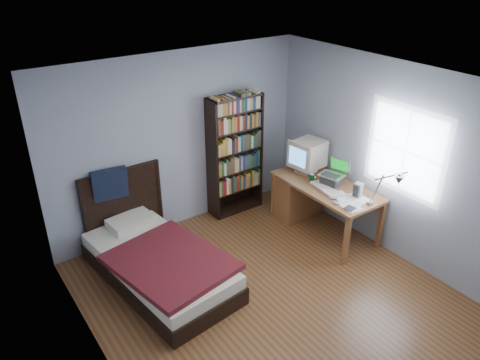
% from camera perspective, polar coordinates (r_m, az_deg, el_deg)
% --- Properties ---
extents(room, '(4.20, 4.24, 2.50)m').
position_cam_1_polar(room, '(4.91, 4.58, -2.98)').
color(room, brown).
rests_on(room, ground).
extents(desk, '(0.75, 1.56, 0.73)m').
position_cam_1_polar(desk, '(6.93, 7.84, -1.58)').
color(desk, brown).
rests_on(desk, floor).
extents(crt_monitor, '(0.47, 0.43, 0.48)m').
position_cam_1_polar(crt_monitor, '(6.74, 8.27, 3.11)').
color(crt_monitor, beige).
rests_on(crt_monitor, desk).
extents(laptop, '(0.38, 0.36, 0.38)m').
position_cam_1_polar(laptop, '(6.48, 11.18, 0.25)').
color(laptop, '#2D2D30').
rests_on(laptop, desk).
extents(desk_lamp, '(0.25, 0.55, 0.65)m').
position_cam_1_polar(desk_lamp, '(5.63, 18.33, -0.22)').
color(desk_lamp, '#99999E').
rests_on(desk_lamp, desk).
extents(keyboard, '(0.26, 0.51, 0.05)m').
position_cam_1_polar(keyboard, '(6.38, 10.43, -1.07)').
color(keyboard, beige).
rests_on(keyboard, desk).
extents(speaker, '(0.12, 0.12, 0.19)m').
position_cam_1_polar(speaker, '(6.27, 14.22, -1.18)').
color(speaker, gray).
rests_on(speaker, desk).
extents(soda_can, '(0.06, 0.06, 0.11)m').
position_cam_1_polar(soda_can, '(6.55, 8.76, 0.23)').
color(soda_can, '#073A10').
rests_on(soda_can, desk).
extents(mouse, '(0.06, 0.10, 0.03)m').
position_cam_1_polar(mouse, '(6.68, 8.94, 0.40)').
color(mouse, silver).
rests_on(mouse, desk).
extents(phone_silver, '(0.08, 0.12, 0.02)m').
position_cam_1_polar(phone_silver, '(6.18, 11.24, -2.17)').
color(phone_silver, '#BCBCC1').
rests_on(phone_silver, desk).
extents(phone_grey, '(0.06, 0.09, 0.02)m').
position_cam_1_polar(phone_grey, '(6.08, 11.63, -2.77)').
color(phone_grey, gray).
rests_on(phone_grey, desk).
extents(external_drive, '(0.14, 0.14, 0.02)m').
position_cam_1_polar(external_drive, '(5.98, 13.27, -3.44)').
color(external_drive, gray).
rests_on(external_drive, desk).
extents(bookshelf, '(0.82, 0.30, 1.81)m').
position_cam_1_polar(bookshelf, '(6.87, -0.62, 3.06)').
color(bookshelf, black).
rests_on(bookshelf, floor).
extents(bed, '(1.34, 2.19, 1.16)m').
position_cam_1_polar(bed, '(5.86, -10.20, -9.51)').
color(bed, black).
rests_on(bed, floor).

